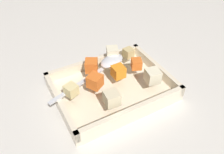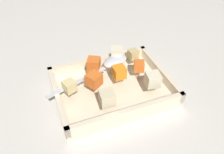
% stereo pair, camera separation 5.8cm
% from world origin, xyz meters
% --- Properties ---
extents(ground_plane, '(4.00, 4.00, 0.00)m').
position_xyz_m(ground_plane, '(0.00, 0.00, 0.00)').
color(ground_plane, beige).
extents(baking_dish, '(0.30, 0.23, 0.04)m').
position_xyz_m(baking_dish, '(-0.01, -0.01, 0.01)').
color(baking_dish, beige).
rests_on(baking_dish, ground_plane).
extents(carrot_chunk_far_right, '(0.04, 0.04, 0.03)m').
position_xyz_m(carrot_chunk_far_right, '(0.02, -0.07, 0.06)').
color(carrot_chunk_far_right, orange).
rests_on(carrot_chunk_far_right, baking_dish).
extents(carrot_chunk_corner_se, '(0.04, 0.04, 0.03)m').
position_xyz_m(carrot_chunk_corner_se, '(0.04, -0.01, 0.06)').
color(carrot_chunk_corner_se, orange).
rests_on(carrot_chunk_corner_se, baking_dish).
extents(carrot_chunk_corner_sw, '(0.03, 0.03, 0.03)m').
position_xyz_m(carrot_chunk_corner_sw, '(-0.03, -0.01, 0.06)').
color(carrot_chunk_corner_sw, orange).
rests_on(carrot_chunk_corner_sw, baking_dish).
extents(carrot_chunk_far_left, '(0.04, 0.04, 0.03)m').
position_xyz_m(carrot_chunk_far_left, '(-0.09, -0.02, 0.06)').
color(carrot_chunk_far_left, orange).
rests_on(carrot_chunk_far_left, baking_dish).
extents(potato_chunk_near_right, '(0.04, 0.04, 0.03)m').
position_xyz_m(potato_chunk_near_right, '(-0.10, 0.05, 0.06)').
color(potato_chunk_near_right, beige).
rests_on(potato_chunk_near_right, baking_dish).
extents(potato_chunk_mid_left, '(0.04, 0.04, 0.03)m').
position_xyz_m(potato_chunk_mid_left, '(-0.06, -0.09, 0.06)').
color(potato_chunk_mid_left, beige).
rests_on(potato_chunk_mid_left, baking_dish).
extents(potato_chunk_mid_right, '(0.03, 0.03, 0.03)m').
position_xyz_m(potato_chunk_mid_right, '(-0.10, -0.07, 0.06)').
color(potato_chunk_mid_right, tan).
rests_on(potato_chunk_mid_right, baking_dish).
extents(potato_chunk_front_center, '(0.04, 0.04, 0.03)m').
position_xyz_m(potato_chunk_front_center, '(0.10, -0.01, 0.06)').
color(potato_chunk_front_center, '#E0CC89').
rests_on(potato_chunk_front_center, baking_dish).
extents(potato_chunk_under_handle, '(0.04, 0.04, 0.03)m').
position_xyz_m(potato_chunk_under_handle, '(0.03, 0.06, 0.06)').
color(potato_chunk_under_handle, beige).
rests_on(potato_chunk_under_handle, baking_dish).
extents(serving_spoon, '(0.25, 0.11, 0.02)m').
position_xyz_m(serving_spoon, '(-0.03, -0.06, 0.05)').
color(serving_spoon, silver).
rests_on(serving_spoon, baking_dish).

